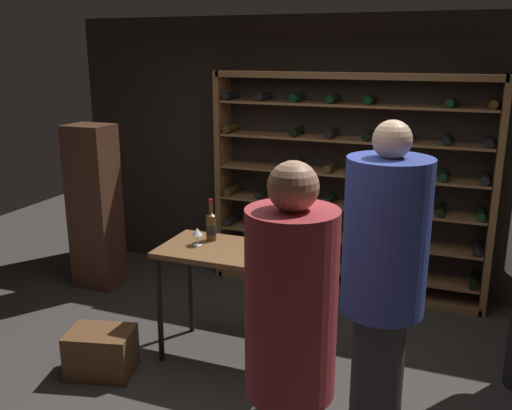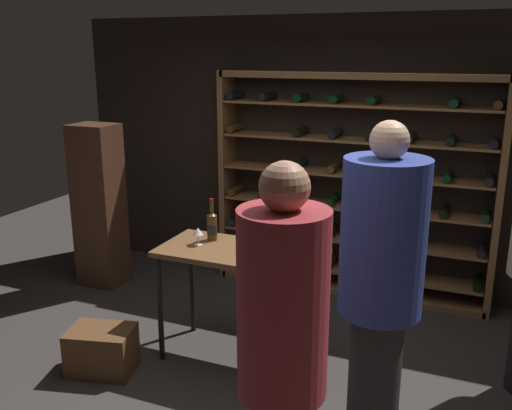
{
  "view_description": "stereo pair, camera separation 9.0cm",
  "coord_description": "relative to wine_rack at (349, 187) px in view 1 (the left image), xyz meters",
  "views": [
    {
      "loc": [
        1.3,
        -3.38,
        2.38
      ],
      "look_at": [
        -0.12,
        0.29,
        1.29
      ],
      "focal_mm": 39.28,
      "sensor_mm": 36.0,
      "label": 1
    },
    {
      "loc": [
        1.38,
        -3.35,
        2.38
      ],
      "look_at": [
        -0.12,
        0.29,
        1.29
      ],
      "focal_mm": 39.28,
      "sensor_mm": 36.0,
      "label": 2
    }
  ],
  "objects": [
    {
      "name": "wine_glass_stemmed_left",
      "position": [
        -0.83,
        -1.63,
        -0.07
      ],
      "size": [
        0.08,
        0.08,
        0.14
      ],
      "color": "silver",
      "rests_on": "tasting_table"
    },
    {
      "name": "person_guest_blue_shirt",
      "position": [
        0.39,
        -3.07,
        -0.02
      ],
      "size": [
        0.42,
        0.43,
        1.93
      ],
      "rotation": [
        0.0,
        0.0,
        -3.12
      ],
      "color": "#313131",
      "rests_on": "ground"
    },
    {
      "name": "back_wall",
      "position": [
        -0.22,
        0.21,
        0.27
      ],
      "size": [
        5.74,
        0.1,
        2.71
      ],
      "primitive_type": "cube",
      "color": "black",
      "rests_on": "ground"
    },
    {
      "name": "wine_bottle_green_slim",
      "position": [
        -0.78,
        -1.48,
        -0.05
      ],
      "size": [
        0.08,
        0.08,
        0.34
      ],
      "color": "#4C3314",
      "rests_on": "tasting_table"
    },
    {
      "name": "tasting_table",
      "position": [
        -0.47,
        -1.61,
        -0.28
      ],
      "size": [
        1.26,
        0.61,
        0.91
      ],
      "color": "brown",
      "rests_on": "ground"
    },
    {
      "name": "wine_bottle_red_label",
      "position": [
        0.06,
        -1.83,
        -0.04
      ],
      "size": [
        0.08,
        0.08,
        0.36
      ],
      "color": "black",
      "rests_on": "tasting_table"
    },
    {
      "name": "ground_plane",
      "position": [
        -0.22,
        -1.9,
        -1.09
      ],
      "size": [
        10.22,
        10.22,
        0.0
      ],
      "primitive_type": "plane",
      "color": "#383330"
    },
    {
      "name": "person_guest_khaki",
      "position": [
        0.67,
        -2.13,
        0.02
      ],
      "size": [
        0.5,
        0.5,
        2.01
      ],
      "rotation": [
        0.0,
        0.0,
        -1.11
      ],
      "color": "#2E2E2E",
      "rests_on": "ground"
    },
    {
      "name": "display_cabinet",
      "position": [
        -2.43,
        -0.78,
        -0.25
      ],
      "size": [
        0.44,
        0.36,
        1.67
      ],
      "primitive_type": "cube",
      "color": "#4C2D1E",
      "rests_on": "ground"
    },
    {
      "name": "wine_crate",
      "position": [
        -1.38,
        -2.19,
        -0.91
      ],
      "size": [
        0.55,
        0.45,
        0.35
      ],
      "primitive_type": "cube",
      "rotation": [
        0.0,
        0.0,
        0.25
      ],
      "color": "brown",
      "rests_on": "ground"
    },
    {
      "name": "wine_rack",
      "position": [
        0.0,
        0.0,
        0.0
      ],
      "size": [
        2.73,
        0.32,
        2.18
      ],
      "color": "brown",
      "rests_on": "ground"
    }
  ]
}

